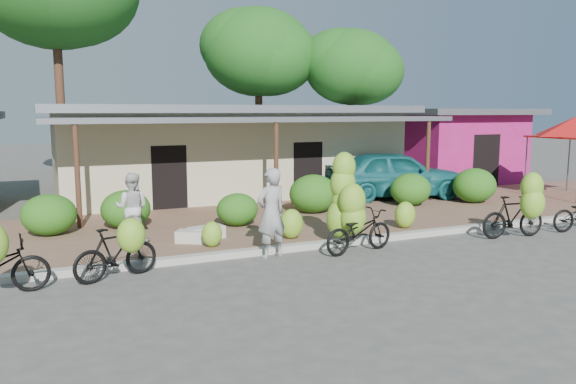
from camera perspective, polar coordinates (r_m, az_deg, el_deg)
name	(u,v)px	position (r m, az deg, el deg)	size (l,w,h in m)	color
ground	(393,266)	(11.80, 10.58, -7.42)	(100.00, 100.00, 0.00)	#4C4946
sidewalk	(291,220)	(16.03, 0.35, -2.91)	(60.00, 6.00, 0.12)	brown
curb	(344,242)	(13.42, 5.71, -5.08)	(60.00, 0.25, 0.15)	#A8A399
shop_main	(226,149)	(21.31, -6.31, 4.32)	(13.00, 8.50, 3.35)	#BEB38F
shop_pink	(447,144)	(26.54, 15.83, 4.71)	(6.00, 6.00, 3.25)	#B01B74
tree_center_right	(254,50)	(27.88, -3.49, 14.20)	(5.38, 5.28, 8.07)	#542F21
tree_near_right	(347,65)	(27.73, 5.99, 12.71)	(4.66, 4.50, 7.08)	#542F21
hedge_0	(49,215)	(14.98, -23.11, -2.14)	(1.31, 1.18, 1.02)	#1B6316
hedge_1	(126,209)	(15.22, -16.16, -1.69)	(1.28, 1.15, 1.00)	#1B6316
hedge_2	(237,209)	(15.01, -5.17, -1.78)	(1.12, 1.01, 0.87)	#1B6316
hedge_3	(313,194)	(16.85, 2.59, -0.17)	(1.48, 1.33, 1.15)	#1B6316
hedge_4	(411,189)	(18.55, 12.34, 0.26)	(1.35, 1.21, 1.05)	#1B6316
hedge_5	(474,185)	(19.72, 18.41, 0.64)	(1.48, 1.33, 1.15)	#1B6316
red_canopy	(576,127)	(22.28, 27.23, 5.93)	(3.50, 3.50, 2.86)	#59595E
bike_left	(118,251)	(11.01, -16.87, -5.71)	(1.74, 1.32, 1.27)	black
bike_center	(351,214)	(12.81, 6.46, -2.21)	(1.93, 1.32, 2.24)	black
bike_right	(519,211)	(14.93, 22.40, -1.76)	(1.83, 1.27, 1.72)	black
loose_banana_a	(212,234)	(12.76, -7.73, -4.27)	(0.46, 0.39, 0.58)	#71AD2B
loose_banana_b	(291,224)	(13.44, 0.35, -3.25)	(0.58, 0.49, 0.72)	#71AD2B
loose_banana_c	(405,215)	(14.96, 11.81, -2.29)	(0.56, 0.48, 0.70)	#71AD2B
sack_near	(206,233)	(13.60, -8.29, -4.11)	(0.85, 0.40, 0.30)	beige
sack_far	(193,236)	(13.29, -9.65, -4.48)	(0.75, 0.38, 0.28)	beige
vendor	(271,213)	(12.08, -1.71, -2.16)	(0.71, 0.47, 1.96)	gray
bystander	(132,208)	(13.51, -15.57, -1.54)	(0.79, 0.62, 1.63)	beige
teal_van	(395,174)	(20.04, 10.79, 1.79)	(1.98, 4.92, 1.68)	#176167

